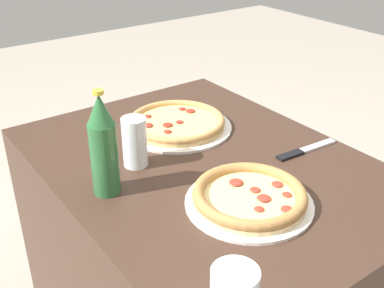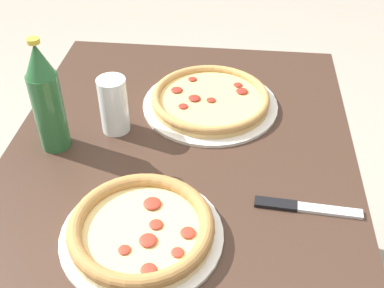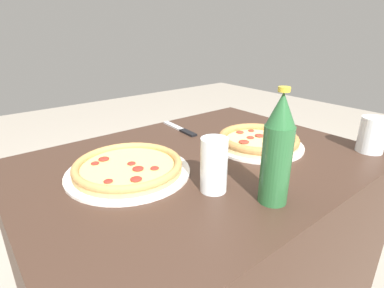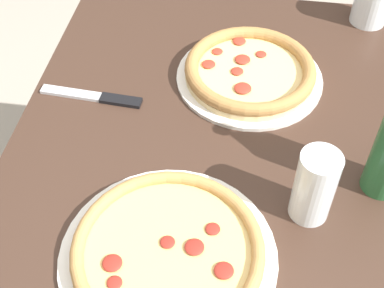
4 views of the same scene
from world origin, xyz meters
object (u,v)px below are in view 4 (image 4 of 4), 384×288
(pizza_pepperoni, at_px, (168,252))
(glass_red_wine, at_px, (372,1))
(glass_water, at_px, (314,189))
(knife, at_px, (96,97))
(pizza_veggie, at_px, (250,72))

(pizza_pepperoni, height_order, glass_red_wine, glass_red_wine)
(pizza_pepperoni, height_order, glass_water, glass_water)
(glass_red_wine, height_order, glass_water, glass_water)
(glass_red_wine, distance_m, glass_water, 0.57)
(pizza_pepperoni, bearing_deg, glass_red_wine, -27.04)
(glass_water, bearing_deg, pizza_pepperoni, 119.31)
(glass_red_wine, height_order, knife, glass_red_wine)
(pizza_veggie, height_order, knife, pizza_veggie)
(glass_red_wine, bearing_deg, pizza_veggie, 133.75)
(pizza_veggie, bearing_deg, knife, 108.92)
(pizza_veggie, distance_m, glass_water, 0.34)
(knife, bearing_deg, pizza_veggie, -71.08)
(glass_red_wine, relative_size, glass_water, 0.84)
(pizza_veggie, bearing_deg, glass_red_wine, -46.25)
(pizza_veggie, relative_size, glass_water, 2.22)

